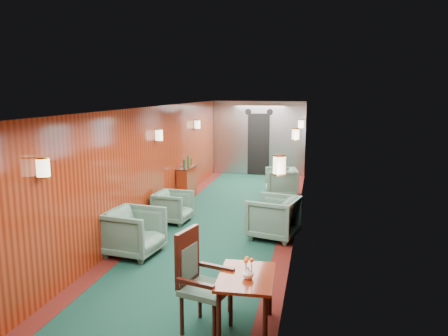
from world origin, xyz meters
name	(u,v)px	position (x,y,z in m)	size (l,w,h in m)	color
room	(219,148)	(0.00, 0.00, 1.63)	(12.00, 12.10, 2.40)	#0D3024
bulkhead	(259,138)	(0.00, 5.91, 1.18)	(2.98, 0.17, 2.39)	#AAACB1
windows_right	(297,158)	(1.49, 0.25, 1.45)	(0.02, 8.60, 0.80)	silver
wall_sconces	(225,137)	(0.00, 0.57, 1.79)	(2.97, 7.97, 0.25)	#F8E9C2
dining_table	(246,284)	(1.13, -3.56, 0.56)	(0.66, 0.91, 0.66)	maroon
side_chair	(198,276)	(0.58, -3.64, 0.64)	(0.63, 0.65, 1.17)	#1A3E33
credenza	(187,182)	(-1.34, 2.26, 0.43)	(0.29, 0.92, 1.10)	maroon
flower_vase	(248,273)	(1.16, -3.64, 0.73)	(0.13, 0.13, 0.13)	white
armchair_left_near	(134,232)	(-1.08, -1.63, 0.39)	(0.84, 0.86, 0.78)	#1A3E33
armchair_left_far	(173,207)	(-1.04, 0.26, 0.33)	(0.69, 0.72, 0.65)	#1A3E33
armchair_right_near	(273,217)	(1.11, -0.29, 0.39)	(0.84, 0.86, 0.79)	#1A3E33
armchair_right_far	(281,182)	(0.98, 3.03, 0.37)	(0.79, 0.81, 0.74)	#1A3E33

